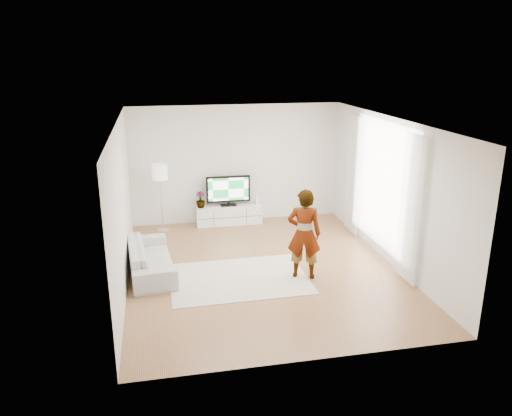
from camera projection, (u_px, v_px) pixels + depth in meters
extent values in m
plane|color=#A9774C|center=(263.00, 269.00, 9.49)|extent=(6.00, 6.00, 0.00)
plane|color=white|center=(263.00, 121.00, 8.66)|extent=(6.00, 6.00, 0.00)
cube|color=silver|center=(122.00, 207.00, 8.60)|extent=(0.02, 6.00, 2.80)
cube|color=silver|center=(390.00, 191.00, 9.55)|extent=(0.02, 6.00, 2.80)
cube|color=silver|center=(236.00, 164.00, 11.88)|extent=(5.00, 0.02, 2.80)
cube|color=silver|center=(314.00, 264.00, 6.27)|extent=(5.00, 0.02, 2.80)
cube|color=white|center=(383.00, 185.00, 9.81)|extent=(0.01, 2.60, 2.50)
cube|color=white|center=(411.00, 210.00, 8.61)|extent=(0.04, 0.70, 2.60)
cube|color=white|center=(353.00, 175.00, 11.04)|extent=(0.04, 0.70, 2.60)
cube|color=white|center=(229.00, 215.00, 11.97)|extent=(1.57, 0.44, 0.44)
cube|color=black|center=(230.00, 218.00, 11.76)|extent=(1.52, 0.00, 0.01)
cube|color=black|center=(214.00, 219.00, 11.68)|extent=(0.01, 0.00, 0.39)
cube|color=black|center=(247.00, 216.00, 11.83)|extent=(0.01, 0.00, 0.39)
cube|color=black|center=(228.00, 205.00, 11.93)|extent=(0.37, 0.21, 0.02)
cube|color=black|center=(228.00, 203.00, 11.91)|extent=(0.07, 0.05, 0.07)
cube|color=black|center=(228.00, 189.00, 11.81)|extent=(1.04, 0.06, 0.63)
cube|color=#168B39|center=(228.00, 189.00, 11.78)|extent=(0.95, 0.01, 0.54)
cube|color=white|center=(257.00, 199.00, 12.00)|extent=(0.06, 0.18, 0.24)
cube|color=#4CB2FF|center=(257.00, 200.00, 11.91)|extent=(0.01, 0.00, 0.13)
imported|color=#3F7238|center=(201.00, 200.00, 11.72)|extent=(0.23, 0.23, 0.39)
cube|color=beige|center=(239.00, 278.00, 9.09)|extent=(2.51, 1.82, 0.01)
imported|color=#334772|center=(304.00, 234.00, 8.92)|extent=(0.70, 0.58, 1.66)
imported|color=beige|center=(151.00, 258.00, 9.29)|extent=(0.93, 2.01, 0.57)
cylinder|color=silver|center=(163.00, 230.00, 11.54)|extent=(0.27, 0.27, 0.02)
cylinder|color=silver|center=(162.00, 205.00, 11.35)|extent=(0.03, 0.03, 1.20)
cylinder|color=white|center=(160.00, 172.00, 11.12)|extent=(0.35, 0.35, 0.34)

